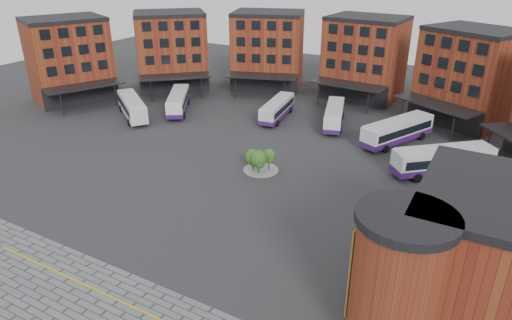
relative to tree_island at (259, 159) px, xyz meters
The scene contains 12 objects.
ground 11.77m from the tree_island, 99.85° to the right, with size 160.00×160.00×0.00m, color #28282B.
yellow_line 25.53m from the tree_island, 89.98° to the right, with size 26.00×0.15×0.02m, color gold.
main_building 28.16m from the tree_island, 104.18° to the left, with size 94.14×42.48×14.60m.
east_building 30.61m from the tree_island, 28.54° to the right, with size 17.40×15.40×10.60m.
tree_island is the anchor object (origin of this frame).
bus_a 29.01m from the tree_island, 164.52° to the left, with size 11.10×9.15×3.34m.
bus_b 27.15m from the tree_island, 149.19° to the left, with size 8.30×11.28×3.26m.
bus_c 20.12m from the tree_island, 110.34° to the left, with size 3.95×11.08×3.05m.
bus_d 20.39m from the tree_island, 83.69° to the left, with size 5.63×11.35×3.12m.
bus_e 21.76m from the tree_island, 54.56° to the left, with size 7.87×12.47×3.50m.
bus_f 22.40m from the tree_island, 27.55° to the left, with size 11.32×10.38×3.53m.
blue_car 24.72m from the tree_island, 40.85° to the right, with size 1.30×3.72×1.23m, color #0D2AAF.
Camera 1 is at (26.48, -33.10, 25.11)m, focal length 32.00 mm.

